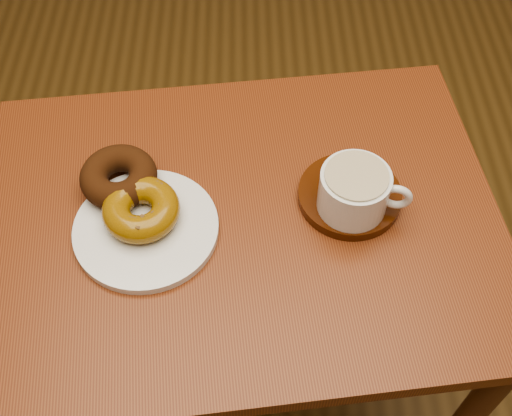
{
  "coord_description": "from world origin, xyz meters",
  "views": [
    {
      "loc": [
        -0.15,
        -0.5,
        1.48
      ],
      "look_at": [
        -0.14,
        0.05,
        0.73
      ],
      "focal_mm": 45.0,
      "sensor_mm": 36.0,
      "label": 1
    }
  ],
  "objects_px": {
    "coffee_cup": "(355,191)",
    "cafe_table": "(244,257)",
    "donut_plate": "(146,229)",
    "saucer": "(349,196)"
  },
  "relations": [
    {
      "from": "donut_plate",
      "to": "coffee_cup",
      "type": "bearing_deg",
      "value": 5.48
    },
    {
      "from": "saucer",
      "to": "cafe_table",
      "type": "bearing_deg",
      "value": -169.77
    },
    {
      "from": "coffee_cup",
      "to": "donut_plate",
      "type": "bearing_deg",
      "value": -161.02
    },
    {
      "from": "cafe_table",
      "to": "coffee_cup",
      "type": "xyz_separation_m",
      "value": [
        0.16,
        0.0,
        0.17
      ]
    },
    {
      "from": "cafe_table",
      "to": "saucer",
      "type": "relative_size",
      "value": 5.29
    },
    {
      "from": "cafe_table",
      "to": "donut_plate",
      "type": "height_order",
      "value": "donut_plate"
    },
    {
      "from": "saucer",
      "to": "coffee_cup",
      "type": "distance_m",
      "value": 0.05
    },
    {
      "from": "donut_plate",
      "to": "coffee_cup",
      "type": "relative_size",
      "value": 1.59
    },
    {
      "from": "coffee_cup",
      "to": "cafe_table",
      "type": "bearing_deg",
      "value": -164.8
    },
    {
      "from": "saucer",
      "to": "coffee_cup",
      "type": "xyz_separation_m",
      "value": [
        0.0,
        -0.02,
        0.04
      ]
    }
  ]
}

